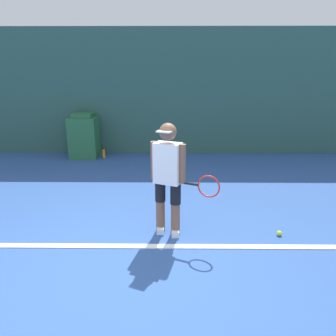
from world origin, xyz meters
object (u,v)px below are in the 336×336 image
at_px(tennis_player, 169,175).
at_px(tennis_ball, 279,233).
at_px(covered_chair, 84,136).
at_px(water_bottle, 104,153).

distance_m(tennis_player, tennis_ball, 1.68).
bearing_deg(tennis_player, covered_chair, 141.68).
relative_size(tennis_player, tennis_ball, 22.01).
height_order(tennis_ball, covered_chair, covered_chair).
height_order(covered_chair, water_bottle, covered_chair).
xyz_separation_m(tennis_ball, covered_chair, (-3.63, 4.11, 0.49)).
relative_size(tennis_ball, water_bottle, 0.28).
bearing_deg(water_bottle, tennis_player, -67.06).
xyz_separation_m(tennis_player, tennis_ball, (1.48, -0.07, -0.79)).
xyz_separation_m(tennis_player, water_bottle, (-1.67, 3.94, -0.71)).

